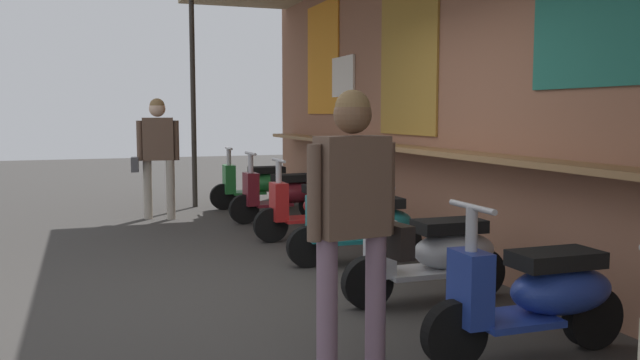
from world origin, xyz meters
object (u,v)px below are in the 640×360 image
at_px(scooter_teal, 363,225).
at_px(scooter_blue, 538,294).
at_px(scooter_maroon, 285,193).
at_px(shopper_with_handbag, 157,146).
at_px(shopper_browsing, 355,204).
at_px(scooter_green, 259,183).
at_px(scooter_red, 318,207).
at_px(scooter_silver, 435,253).

distance_m(scooter_teal, scooter_blue, 2.69).
relative_size(scooter_maroon, shopper_with_handbag, 0.83).
xyz_separation_m(scooter_teal, shopper_browsing, (2.54, -1.16, 0.59)).
bearing_deg(shopper_with_handbag, scooter_green, 116.40).
xyz_separation_m(scooter_red, scooter_silver, (2.78, -0.00, 0.00)).
bearing_deg(scooter_maroon, scooter_red, 87.66).
distance_m(scooter_blue, shopper_browsing, 1.31).
bearing_deg(scooter_green, shopper_browsing, 81.05).
bearing_deg(scooter_maroon, scooter_teal, 87.66).
bearing_deg(shopper_with_handbag, scooter_maroon, 70.28).
height_order(scooter_silver, shopper_browsing, shopper_browsing).
height_order(scooter_maroon, shopper_with_handbag, shopper_with_handbag).
relative_size(scooter_maroon, scooter_silver, 1.00).
relative_size(scooter_red, shopper_browsing, 0.86).
xyz_separation_m(scooter_silver, scooter_blue, (1.26, 0.00, 0.00)).
height_order(scooter_red, shopper_browsing, shopper_browsing).
xyz_separation_m(scooter_blue, shopper_with_handbag, (-6.19, -1.62, 0.65)).
height_order(scooter_red, scooter_teal, same).
height_order(scooter_red, scooter_blue, same).
bearing_deg(scooter_blue, scooter_silver, -89.27).
distance_m(scooter_maroon, scooter_red, 1.37).
relative_size(shopper_with_handbag, shopper_browsing, 1.05).
bearing_deg(scooter_blue, scooter_maroon, -89.27).
bearing_deg(scooter_red, scooter_silver, 89.79).
distance_m(shopper_with_handbag, shopper_browsing, 6.07).
relative_size(scooter_red, scooter_blue, 1.00).
bearing_deg(scooter_maroon, scooter_green, -92.34).
height_order(scooter_green, scooter_blue, same).
xyz_separation_m(scooter_maroon, shopper_browsing, (5.26, -1.16, 0.59)).
bearing_deg(scooter_green, scooter_silver, 90.97).
relative_size(scooter_blue, shopper_browsing, 0.86).
distance_m(scooter_green, shopper_with_handbag, 1.85).
height_order(scooter_maroon, scooter_silver, same).
bearing_deg(scooter_silver, scooter_red, -89.17).
bearing_deg(scooter_blue, scooter_green, -89.27).
xyz_separation_m(shopper_with_handbag, shopper_browsing, (6.05, 0.46, -0.06)).
bearing_deg(scooter_teal, shopper_with_handbag, -62.49).
bearing_deg(scooter_red, scooter_teal, 89.79).
bearing_deg(scooter_red, shopper_with_handbag, -53.26).
relative_size(scooter_silver, shopper_with_handbag, 0.83).
height_order(scooter_teal, shopper_with_handbag, shopper_with_handbag).
bearing_deg(shopper_browsing, shopper_with_handbag, -3.42).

